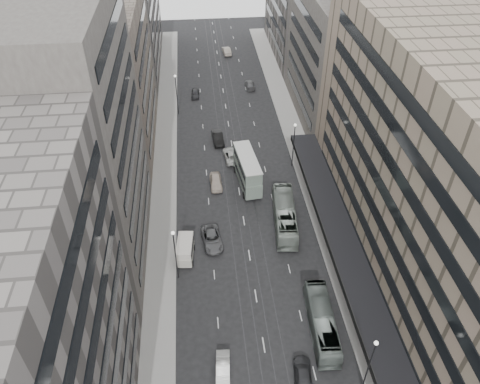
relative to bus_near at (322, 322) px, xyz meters
name	(u,v)px	position (x,y,z in m)	size (l,w,h in m)	color
ground	(265,353)	(-6.94, -2.35, -1.52)	(220.00, 220.00, 0.00)	black
sidewalk_right	(302,156)	(5.06, 35.15, -1.44)	(4.00, 125.00, 0.15)	gray
sidewalk_left	(165,164)	(-18.94, 35.15, -1.44)	(4.00, 125.00, 0.15)	gray
department_store	(454,193)	(14.51, 5.65, 13.43)	(19.20, 60.00, 30.00)	#7B6D5A
building_right_mid	(342,56)	(14.56, 49.65, 10.48)	(15.00, 28.00, 24.00)	#47423D
building_left_a	(5,363)	(-28.44, -10.35, 13.48)	(15.00, 28.00, 30.00)	slate
building_left_b	(65,144)	(-28.44, 16.65, 15.48)	(15.00, 26.00, 34.00)	#47423D
building_left_c	(102,78)	(-28.44, 43.65, 10.98)	(15.00, 28.00, 25.00)	#766A5C
building_left_d	(119,6)	(-28.44, 76.65, 12.48)	(15.00, 38.00, 28.00)	slate
lamp_right_near	(371,360)	(2.76, -7.35, 3.69)	(0.44, 0.44, 8.32)	#262628
lamp_right_far	(294,140)	(2.76, 32.65, 3.69)	(0.44, 0.44, 8.32)	#262628
lamp_left_near	(175,250)	(-16.64, 9.65, 3.69)	(0.44, 0.44, 8.32)	#262628
lamp_left_far	(176,90)	(-16.64, 52.65, 3.69)	(0.44, 0.44, 8.32)	#262628
bus_near	(322,322)	(0.00, 0.00, 0.00)	(2.55, 10.89, 3.03)	slate
bus_far	(285,215)	(-1.09, 18.36, 0.18)	(2.85, 12.19, 3.40)	gray
double_decker	(247,170)	(-5.44, 28.51, 1.31)	(3.85, 9.83, 5.24)	slate
panel_van	(185,249)	(-15.61, 13.14, 0.05)	(2.60, 4.70, 2.85)	beige
sedan_1	(223,368)	(-11.80, -4.17, -0.82)	(1.48, 4.23, 1.39)	white
sedan_2	(212,239)	(-11.91, 15.53, -0.75)	(2.56, 5.55, 1.54)	#545456
sedan_3	(303,374)	(-3.32, -5.65, -0.84)	(1.90, 4.67, 1.36)	#29292B
sedan_4	(216,182)	(-10.53, 28.47, -0.71)	(1.90, 4.73, 1.61)	#C2B2A1
sedan_5	(218,138)	(-9.38, 41.40, -0.67)	(1.79, 5.14, 1.70)	black
sedan_6	(231,155)	(-7.37, 35.80, -0.76)	(2.52, 5.47, 1.52)	#B9B9B5
sedan_7	(250,85)	(-0.99, 62.52, -0.82)	(1.94, 4.78, 1.39)	#4E4F51
sedan_8	(195,94)	(-13.03, 59.54, -0.83)	(1.62, 4.04, 1.38)	#28282B
sedan_9	(227,51)	(-4.60, 81.41, -0.71)	(1.72, 4.92, 1.62)	#A09485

